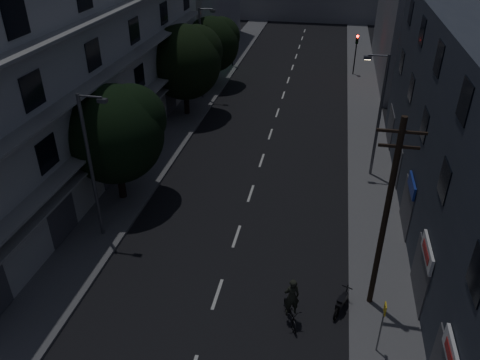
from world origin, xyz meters
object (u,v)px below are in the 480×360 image
(bus_stop_sign, at_px, (383,319))
(motorcycle, at_px, (341,303))
(cyclist, at_px, (291,307))
(utility_pole, at_px, (386,215))

(bus_stop_sign, xyz_separation_m, motorcycle, (-1.43, 2.06, -1.46))
(bus_stop_sign, bearing_deg, motorcycle, 124.79)
(motorcycle, bearing_deg, cyclist, -133.32)
(utility_pole, bearing_deg, bus_stop_sign, -86.79)
(utility_pole, xyz_separation_m, bus_stop_sign, (0.15, -2.76, -2.98))
(bus_stop_sign, height_order, motorcycle, bus_stop_sign)
(utility_pole, bearing_deg, motorcycle, -151.30)
(motorcycle, bearing_deg, bus_stop_sign, -34.03)
(motorcycle, height_order, cyclist, cyclist)
(utility_pole, relative_size, motorcycle, 5.61)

